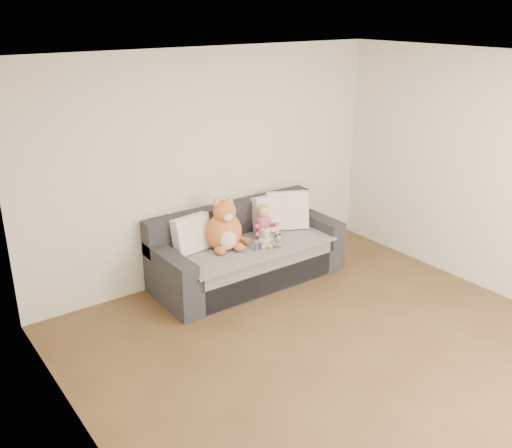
{
  "coord_description": "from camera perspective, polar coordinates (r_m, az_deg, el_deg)",
  "views": [
    {
      "loc": [
        -3.24,
        -2.87,
        3.01
      ],
      "look_at": [
        0.19,
        1.87,
        0.75
      ],
      "focal_mm": 40.0,
      "sensor_mm": 36.0,
      "label": 1
    }
  ],
  "objects": [
    {
      "name": "sofa",
      "position": [
        6.58,
        -0.97,
        -3.09
      ],
      "size": [
        2.2,
        0.94,
        0.85
      ],
      "color": "#29282D",
      "rests_on": "ground"
    },
    {
      "name": "cushion_right_back",
      "position": [
        6.79,
        1.56,
        1.12
      ],
      "size": [
        0.48,
        0.24,
        0.44
      ],
      "rotation": [
        0.0,
        0.0,
        -0.06
      ],
      "color": "silver",
      "rests_on": "sofa"
    },
    {
      "name": "sippy_cup",
      "position": [
        6.28,
        -0.01,
        -2.08
      ],
      "size": [
        0.11,
        0.08,
        0.12
      ],
      "rotation": [
        0.0,
        0.0,
        0.3
      ],
      "color": "#52328A",
      "rests_on": "sofa"
    },
    {
      "name": "room_shell",
      "position": [
        4.92,
        8.14,
        0.59
      ],
      "size": [
        5.0,
        5.0,
        5.0
      ],
      "color": "brown",
      "rests_on": "ground"
    },
    {
      "name": "cushion_right_front",
      "position": [
        6.85,
        3.15,
        1.38
      ],
      "size": [
        0.54,
        0.42,
        0.47
      ],
      "rotation": [
        0.0,
        0.0,
        -0.46
      ],
      "color": "silver",
      "rests_on": "sofa"
    },
    {
      "name": "plush_cow",
      "position": [
        6.37,
        1.86,
        -1.68
      ],
      "size": [
        0.14,
        0.21,
        0.17
      ],
      "rotation": [
        0.0,
        0.0,
        0.07
      ],
      "color": "white",
      "rests_on": "sofa"
    },
    {
      "name": "cushion_left",
      "position": [
        6.24,
        -6.46,
        -0.99
      ],
      "size": [
        0.46,
        0.26,
        0.41
      ],
      "rotation": [
        0.0,
        0.0,
        0.14
      ],
      "color": "silver",
      "rests_on": "sofa"
    },
    {
      "name": "toddler",
      "position": [
        6.54,
        0.85,
        -0.07
      ],
      "size": [
        0.29,
        0.42,
        0.41
      ],
      "rotation": [
        0.0,
        0.0,
        -0.31
      ],
      "color": "#BF4369",
      "rests_on": "sofa"
    },
    {
      "name": "teddy_bear",
      "position": [
        6.33,
        1.0,
        -1.55
      ],
      "size": [
        0.18,
        0.15,
        0.24
      ],
      "rotation": [
        0.0,
        0.0,
        -0.41
      ],
      "color": "tan",
      "rests_on": "sofa"
    },
    {
      "name": "plush_cat",
      "position": [
        6.27,
        -3.14,
        -0.47
      ],
      "size": [
        0.49,
        0.43,
        0.64
      ],
      "rotation": [
        0.0,
        0.0,
        -0.2
      ],
      "color": "#CA612D",
      "rests_on": "sofa"
    }
  ]
}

